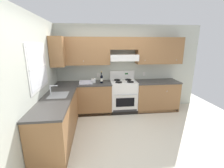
{
  "coord_description": "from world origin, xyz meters",
  "views": [
    {
      "loc": [
        -0.43,
        -3.04,
        1.98
      ],
      "look_at": [
        -0.01,
        0.7,
        1.0
      ],
      "focal_mm": 24.38,
      "sensor_mm": 36.0,
      "label": 1
    }
  ],
  "objects": [
    {
      "name": "paper_towel_roll",
      "position": [
        -0.49,
        1.25,
        0.97
      ],
      "size": [
        0.13,
        0.13,
        0.12
      ],
      "color": "white",
      "rests_on": "counter_back_run"
    },
    {
      "name": "ground_plane",
      "position": [
        0.0,
        0.0,
        0.0
      ],
      "size": [
        7.04,
        7.04,
        0.0
      ],
      "primitive_type": "plane",
      "color": "beige"
    },
    {
      "name": "wine_bottle",
      "position": [
        -0.26,
        1.19,
        1.04
      ],
      "size": [
        0.08,
        0.08,
        0.33
      ],
      "color": "black",
      "rests_on": "counter_back_run"
    },
    {
      "name": "counter_back_run",
      "position": [
        0.22,
        1.24,
        0.45
      ],
      "size": [
        3.6,
        0.65,
        0.91
      ],
      "color": "olive",
      "rests_on": "ground_plane"
    },
    {
      "name": "wall_back",
      "position": [
        0.41,
        1.53,
        1.48
      ],
      "size": [
        4.68,
        0.57,
        2.55
      ],
      "color": "beige",
      "rests_on": "ground_plane"
    },
    {
      "name": "counter_left_run",
      "position": [
        -1.24,
        -0.0,
        0.46
      ],
      "size": [
        0.63,
        1.91,
        1.13
      ],
      "color": "olive",
      "rests_on": "ground_plane"
    },
    {
      "name": "bowl",
      "position": [
        -0.7,
        1.18,
        0.93
      ],
      "size": [
        0.36,
        0.24,
        0.07
      ],
      "color": "silver",
      "rests_on": "counter_back_run"
    },
    {
      "name": "stove",
      "position": [
        0.4,
        1.25,
        0.48
      ],
      "size": [
        0.76,
        0.62,
        1.2
      ],
      "color": "white",
      "rests_on": "ground_plane"
    },
    {
      "name": "wall_left",
      "position": [
        -1.59,
        0.23,
        1.34
      ],
      "size": [
        0.47,
        4.0,
        2.55
      ],
      "color": "beige",
      "rests_on": "ground_plane"
    }
  ]
}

